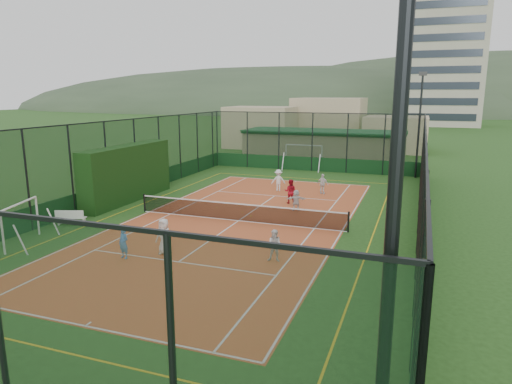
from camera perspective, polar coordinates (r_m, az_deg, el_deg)
ground at (r=24.28m, az=-2.22°, el=-3.65°), size 300.00×300.00×0.00m
court_slab at (r=24.28m, az=-2.22°, el=-3.64°), size 11.17×23.97×0.01m
tennis_net at (r=24.14m, az=-2.23°, el=-2.44°), size 11.67×0.12×1.06m
perimeter_fence at (r=23.71m, az=-2.27°, el=2.17°), size 18.12×34.12×5.00m
floodlight_se at (r=5.62m, az=15.98°, el=-15.06°), size 0.60×0.26×8.25m
floodlight_ne at (r=38.30m, az=19.71°, el=7.78°), size 0.60×0.26×8.25m
clubhouse at (r=44.79m, az=8.45°, el=5.63°), size 15.20×7.20×3.15m
apartment_tower at (r=104.00m, az=22.50°, el=15.99°), size 15.00×12.00×30.00m
distant_hills at (r=171.97m, az=17.19°, el=9.53°), size 200.00×60.00×24.00m
hedge_left at (r=29.64m, az=-15.75°, el=2.26°), size 1.19×7.96×3.48m
white_bench at (r=25.31m, az=-22.06°, el=-2.93°), size 1.53×0.87×0.83m
futsal_goal_near at (r=22.97m, az=-27.29°, el=-3.57°), size 3.00×1.63×1.86m
futsal_goal_far at (r=40.55m, az=5.96°, el=4.32°), size 3.37×1.03×2.17m
child_near_left at (r=19.58m, az=-11.42°, el=-5.46°), size 0.79×0.54×1.53m
child_near_mid at (r=19.52m, az=-16.22°, el=-6.15°), size 0.52×0.40×1.28m
child_near_right at (r=18.41m, az=2.43°, el=-6.72°), size 0.71×0.59×1.32m
child_far_left at (r=31.52m, az=2.81°, el=1.47°), size 1.11×0.90×1.49m
child_far_right at (r=30.88m, az=8.34°, el=1.00°), size 0.85×0.51×1.36m
child_far_back at (r=26.37m, az=5.04°, el=-1.01°), size 1.19×0.66×1.22m
coach at (r=27.99m, az=4.31°, el=0.08°), size 0.79×0.65×1.50m
tennis_balls at (r=25.98m, az=-2.48°, el=-2.49°), size 2.59×1.09×0.07m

